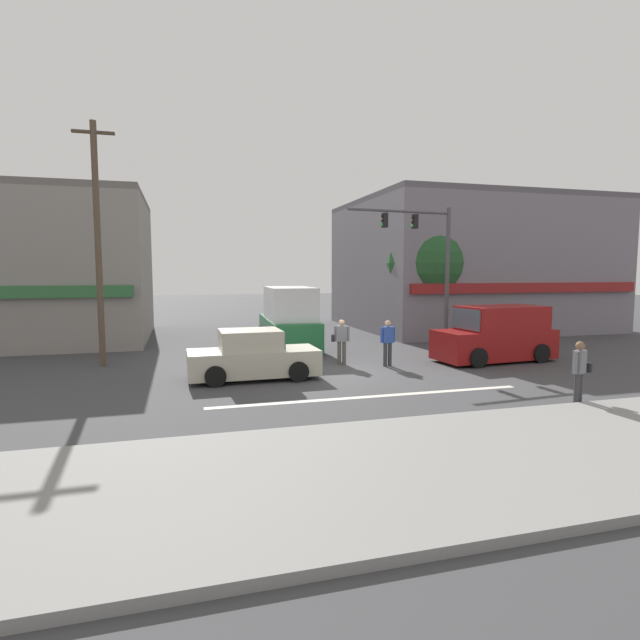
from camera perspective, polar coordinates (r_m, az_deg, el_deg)
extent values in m
plane|color=#3D3D3F|center=(17.13, 1.59, -5.97)|extent=(120.00, 120.00, 0.00)
cube|color=silver|center=(13.91, 5.93, -8.69)|extent=(9.00, 0.24, 0.01)
cube|color=gray|center=(9.63, 17.36, -15.00)|extent=(40.00, 5.00, 0.16)
cube|color=gray|center=(28.55, -31.80, 4.75)|extent=(12.51, 9.69, 6.87)
cube|color=#635F5B|center=(28.77, -32.17, 11.89)|extent=(12.51, 9.69, 0.30)
cube|color=slate|center=(32.43, 16.37, 5.79)|extent=(13.96, 11.56, 7.36)
cube|color=maroon|center=(27.63, 22.79, 3.42)|extent=(13.26, 0.24, 0.50)
cube|color=#57545B|center=(32.69, 16.55, 12.51)|extent=(13.96, 11.56, 0.30)
cylinder|color=#4C3823|center=(26.31, 11.83, 0.53)|extent=(0.32, 0.32, 2.34)
sphere|color=#235128|center=(26.21, 11.94, 6.36)|extent=(4.01, 4.01, 4.01)
cylinder|color=brown|center=(19.55, -24.03, 7.72)|extent=(0.22, 0.22, 8.64)
cube|color=#473828|center=(20.11, -24.50, 18.95)|extent=(1.40, 0.12, 0.10)
cylinder|color=#47474C|center=(22.83, 14.33, 4.58)|extent=(0.18, 0.18, 6.20)
cylinder|color=#47474C|center=(21.72, 9.16, 12.17)|extent=(4.80, 0.48, 0.12)
cube|color=black|center=(22.03, 10.81, 11.00)|extent=(0.22, 0.25, 0.60)
sphere|color=black|center=(21.99, 10.54, 11.49)|extent=(0.12, 0.12, 0.12)
sphere|color=black|center=(21.97, 10.53, 11.02)|extent=(0.12, 0.12, 0.12)
sphere|color=green|center=(21.95, 10.52, 10.56)|extent=(0.12, 0.12, 0.12)
cube|color=black|center=(21.33, 7.42, 11.24)|extent=(0.22, 0.25, 0.60)
sphere|color=black|center=(21.30, 7.13, 11.74)|extent=(0.12, 0.12, 0.12)
sphere|color=black|center=(21.28, 7.12, 11.25)|extent=(0.12, 0.12, 0.12)
sphere|color=green|center=(21.26, 7.12, 10.77)|extent=(0.12, 0.12, 0.12)
cube|color=#B7B29E|center=(16.13, -7.60, -4.78)|extent=(4.12, 1.75, 0.80)
cube|color=#B7B29E|center=(16.00, -7.99, -2.26)|extent=(1.92, 1.58, 0.64)
cube|color=#475666|center=(16.17, -4.59, -2.14)|extent=(0.08, 1.44, 0.54)
cylinder|color=black|center=(17.22, -3.83, -4.83)|extent=(0.64, 0.19, 0.64)
cylinder|color=black|center=(15.60, -2.47, -5.92)|extent=(0.64, 0.19, 0.64)
cylinder|color=black|center=(16.87, -12.33, -5.17)|extent=(0.64, 0.19, 0.64)
cylinder|color=black|center=(15.20, -11.87, -6.33)|extent=(0.64, 0.19, 0.64)
cube|color=#1E6033|center=(22.32, -3.66, -1.33)|extent=(2.28, 5.69, 1.20)
cube|color=silver|center=(21.66, -3.44, 1.92)|extent=(2.07, 3.49, 1.40)
cube|color=#475666|center=(23.35, -4.13, 2.17)|extent=(1.75, 0.15, 1.19)
cylinder|color=black|center=(23.94, -6.68, -1.69)|extent=(0.28, 0.85, 0.84)
cylinder|color=black|center=(24.23, -1.97, -1.56)|extent=(0.28, 0.85, 0.84)
cylinder|color=black|center=(20.52, -5.63, -2.88)|extent=(0.28, 0.85, 0.84)
cylinder|color=black|center=(20.86, -0.17, -2.72)|extent=(0.28, 0.85, 0.84)
cube|color=maroon|center=(20.21, 19.25, -2.60)|extent=(4.73, 2.19, 1.10)
cube|color=maroon|center=(20.29, 20.00, 0.25)|extent=(3.33, 2.04, 0.90)
cube|color=#475666|center=(19.28, 16.31, 0.10)|extent=(0.19, 1.66, 0.76)
cylinder|color=black|center=(18.66, 17.62, -4.15)|extent=(0.73, 0.26, 0.72)
cylinder|color=black|center=(20.12, 14.41, -3.37)|extent=(0.73, 0.26, 0.72)
cylinder|color=black|center=(20.52, 23.95, -3.51)|extent=(0.73, 0.26, 0.72)
cylinder|color=black|center=(21.86, 20.59, -2.85)|extent=(0.73, 0.26, 0.72)
cylinder|color=#333338|center=(14.29, 27.28, -7.15)|extent=(0.14, 0.14, 0.86)
cylinder|color=#333338|center=(14.46, 27.53, -7.02)|extent=(0.14, 0.14, 0.86)
cube|color=slate|center=(14.24, 27.53, -4.25)|extent=(0.42, 0.36, 0.58)
sphere|color=brown|center=(14.18, 27.61, -2.62)|extent=(0.22, 0.22, 0.22)
cylinder|color=slate|center=(14.02, 27.20, -4.39)|extent=(0.09, 0.09, 0.56)
cylinder|color=slate|center=(14.47, 27.86, -4.13)|extent=(0.09, 0.09, 0.56)
cube|color=black|center=(14.56, 28.08, -4.77)|extent=(0.23, 0.30, 0.24)
cylinder|color=#4C4742|center=(18.40, 2.77, -3.80)|extent=(0.14, 0.14, 0.86)
cylinder|color=#4C4742|center=(18.41, 2.21, -3.80)|extent=(0.14, 0.14, 0.86)
cube|color=slate|center=(18.31, 2.50, -1.58)|extent=(0.41, 0.33, 0.58)
sphere|color=tan|center=(18.26, 2.51, -0.30)|extent=(0.22, 0.22, 0.22)
cylinder|color=slate|center=(18.30, 3.25, -1.58)|extent=(0.09, 0.09, 0.56)
cylinder|color=slate|center=(18.32, 1.75, -1.57)|extent=(0.09, 0.09, 0.56)
cube|color=black|center=(18.38, 1.51, -2.09)|extent=(0.21, 0.30, 0.24)
cylinder|color=#333338|center=(18.29, 7.98, -3.91)|extent=(0.14, 0.14, 0.86)
cylinder|color=#333338|center=(18.22, 7.46, -3.94)|extent=(0.14, 0.14, 0.86)
cube|color=#2D4CA5|center=(18.15, 7.75, -1.68)|extent=(0.36, 0.23, 0.58)
sphere|color=tan|center=(18.10, 7.77, -0.40)|extent=(0.22, 0.22, 0.22)
cylinder|color=#2D4CA5|center=(18.25, 8.44, -1.65)|extent=(0.09, 0.09, 0.56)
cylinder|color=#2D4CA5|center=(18.05, 7.06, -1.71)|extent=(0.09, 0.09, 0.56)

